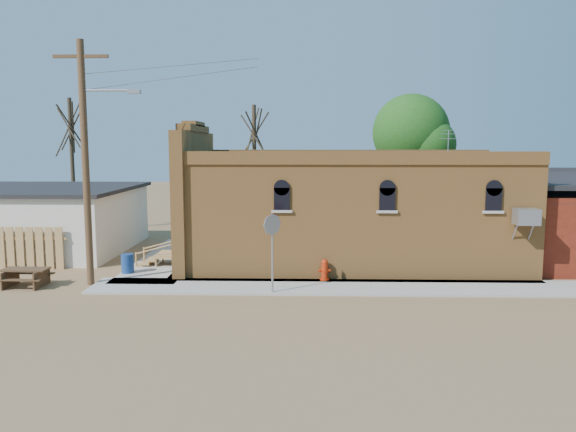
{
  "coord_description": "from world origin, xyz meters",
  "views": [
    {
      "loc": [
        -0.19,
        -19.28,
        5.25
      ],
      "look_at": [
        -0.79,
        3.07,
        2.4
      ],
      "focal_mm": 35.0,
      "sensor_mm": 36.0,
      "label": 1
    }
  ],
  "objects_px": {
    "utility_pole": "(87,158)",
    "trash_barrel": "(128,263)",
    "stop_sign": "(272,232)",
    "picnic_table": "(26,275)",
    "fire_hydrant": "(325,270)",
    "brick_bar": "(344,211)"
  },
  "relations": [
    {
      "from": "utility_pole",
      "to": "trash_barrel",
      "type": "height_order",
      "value": "utility_pole"
    },
    {
      "from": "fire_hydrant",
      "to": "stop_sign",
      "type": "distance_m",
      "value": 3.15
    },
    {
      "from": "utility_pole",
      "to": "stop_sign",
      "type": "bearing_deg",
      "value": -9.89
    },
    {
      "from": "picnic_table",
      "to": "stop_sign",
      "type": "bearing_deg",
      "value": -4.56
    },
    {
      "from": "stop_sign",
      "to": "picnic_table",
      "type": "bearing_deg",
      "value": 155.09
    },
    {
      "from": "brick_bar",
      "to": "utility_pole",
      "type": "bearing_deg",
      "value": -156.31
    },
    {
      "from": "fire_hydrant",
      "to": "trash_barrel",
      "type": "relative_size",
      "value": 1.06
    },
    {
      "from": "brick_bar",
      "to": "picnic_table",
      "type": "height_order",
      "value": "brick_bar"
    },
    {
      "from": "fire_hydrant",
      "to": "stop_sign",
      "type": "xyz_separation_m",
      "value": [
        -1.91,
        -1.8,
        1.74
      ]
    },
    {
      "from": "fire_hydrant",
      "to": "trash_barrel",
      "type": "bearing_deg",
      "value": 154.78
    },
    {
      "from": "stop_sign",
      "to": "picnic_table",
      "type": "relative_size",
      "value": 1.69
    },
    {
      "from": "picnic_table",
      "to": "trash_barrel",
      "type": "bearing_deg",
      "value": 32.71
    },
    {
      "from": "utility_pole",
      "to": "stop_sign",
      "type": "xyz_separation_m",
      "value": [
        6.89,
        -1.2,
        -2.55
      ]
    },
    {
      "from": "utility_pole",
      "to": "trash_barrel",
      "type": "distance_m",
      "value": 4.68
    },
    {
      "from": "stop_sign",
      "to": "trash_barrel",
      "type": "relative_size",
      "value": 3.62
    },
    {
      "from": "brick_bar",
      "to": "fire_hydrant",
      "type": "xyz_separation_m",
      "value": [
        -1.0,
        -3.7,
        -1.86
      ]
    },
    {
      "from": "brick_bar",
      "to": "trash_barrel",
      "type": "height_order",
      "value": "brick_bar"
    },
    {
      "from": "brick_bar",
      "to": "fire_hydrant",
      "type": "bearing_deg",
      "value": -105.07
    },
    {
      "from": "utility_pole",
      "to": "fire_hydrant",
      "type": "height_order",
      "value": "utility_pole"
    },
    {
      "from": "utility_pole",
      "to": "picnic_table",
      "type": "height_order",
      "value": "utility_pole"
    },
    {
      "from": "stop_sign",
      "to": "trash_barrel",
      "type": "height_order",
      "value": "stop_sign"
    },
    {
      "from": "trash_barrel",
      "to": "picnic_table",
      "type": "xyz_separation_m",
      "value": [
        -3.19,
        -2.0,
        -0.02
      ]
    }
  ]
}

